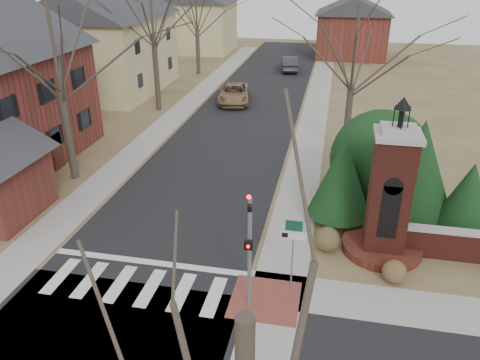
% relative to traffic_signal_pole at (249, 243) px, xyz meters
% --- Properties ---
extents(ground, '(120.00, 120.00, 0.00)m').
position_rel_traffic_signal_pole_xyz_m(ground, '(-4.30, -0.57, -2.59)').
color(ground, brown).
rests_on(ground, ground).
extents(main_street, '(8.00, 70.00, 0.01)m').
position_rel_traffic_signal_pole_xyz_m(main_street, '(-4.30, 21.43, -2.58)').
color(main_street, black).
rests_on(main_street, ground).
extents(crosswalk_zone, '(8.00, 2.20, 0.02)m').
position_rel_traffic_signal_pole_xyz_m(crosswalk_zone, '(-4.30, 0.23, -2.58)').
color(crosswalk_zone, silver).
rests_on(crosswalk_zone, ground).
extents(stop_bar, '(8.00, 0.35, 0.02)m').
position_rel_traffic_signal_pole_xyz_m(stop_bar, '(-4.30, 1.73, -2.58)').
color(stop_bar, silver).
rests_on(stop_bar, ground).
extents(sidewalk_right_main, '(2.00, 60.00, 0.02)m').
position_rel_traffic_signal_pole_xyz_m(sidewalk_right_main, '(0.90, 21.43, -2.58)').
color(sidewalk_right_main, gray).
rests_on(sidewalk_right_main, ground).
extents(sidewalk_left, '(2.00, 60.00, 0.02)m').
position_rel_traffic_signal_pole_xyz_m(sidewalk_left, '(-9.50, 21.43, -2.58)').
color(sidewalk_left, gray).
rests_on(sidewalk_left, ground).
extents(curb_apron, '(2.40, 2.40, 0.02)m').
position_rel_traffic_signal_pole_xyz_m(curb_apron, '(0.50, 0.43, -2.57)').
color(curb_apron, brown).
rests_on(curb_apron, ground).
extents(traffic_signal_pole, '(0.28, 0.41, 4.50)m').
position_rel_traffic_signal_pole_xyz_m(traffic_signal_pole, '(0.00, 0.00, 0.00)').
color(traffic_signal_pole, slate).
rests_on(traffic_signal_pole, ground).
extents(sign_post, '(0.90, 0.07, 2.75)m').
position_rel_traffic_signal_pole_xyz_m(sign_post, '(1.29, 1.41, -0.64)').
color(sign_post, slate).
rests_on(sign_post, ground).
extents(brick_gate_monument, '(3.20, 3.20, 6.47)m').
position_rel_traffic_signal_pole_xyz_m(brick_gate_monument, '(4.70, 4.42, -0.42)').
color(brick_gate_monument, maroon).
rests_on(brick_gate_monument, ground).
extents(house_stucco_left, '(9.80, 12.80, 9.28)m').
position_rel_traffic_signal_pole_xyz_m(house_stucco_left, '(-17.80, 26.42, 2.01)').
color(house_stucco_left, beige).
rests_on(house_stucco_left, ground).
extents(house_distant_left, '(10.80, 8.80, 8.53)m').
position_rel_traffic_signal_pole_xyz_m(house_distant_left, '(-16.31, 47.42, 1.66)').
color(house_distant_left, beige).
rests_on(house_distant_left, ground).
extents(house_distant_right, '(8.80, 8.80, 7.30)m').
position_rel_traffic_signal_pole_xyz_m(house_distant_right, '(3.69, 47.42, 1.06)').
color(house_distant_right, maroon).
rests_on(house_distant_right, ground).
extents(evergreen_near, '(2.80, 2.80, 4.10)m').
position_rel_traffic_signal_pole_xyz_m(evergreen_near, '(2.90, 6.43, -0.29)').
color(evergreen_near, '#473D33').
rests_on(evergreen_near, ground).
extents(evergreen_mid, '(3.40, 3.40, 4.70)m').
position_rel_traffic_signal_pole_xyz_m(evergreen_mid, '(6.20, 7.63, 0.01)').
color(evergreen_mid, '#473D33').
rests_on(evergreen_mid, ground).
extents(evergreen_far, '(2.40, 2.40, 3.30)m').
position_rel_traffic_signal_pole_xyz_m(evergreen_far, '(8.20, 6.63, -0.69)').
color(evergreen_far, '#473D33').
rests_on(evergreen_far, ground).
extents(evergreen_mass, '(4.80, 4.80, 4.80)m').
position_rel_traffic_signal_pole_xyz_m(evergreen_mass, '(4.70, 8.93, -0.19)').
color(evergreen_mass, '#103217').
rests_on(evergreen_mass, ground).
extents(bare_tree_0, '(8.05, 8.05, 11.15)m').
position_rel_traffic_signal_pole_xyz_m(bare_tree_0, '(-11.30, 8.43, 5.11)').
color(bare_tree_0, '#473D33').
rests_on(bare_tree_0, ground).
extents(bare_tree_1, '(8.40, 8.40, 11.64)m').
position_rel_traffic_signal_pole_xyz_m(bare_tree_1, '(-11.30, 21.43, 5.44)').
color(bare_tree_1, '#473D33').
rests_on(bare_tree_1, ground).
extents(bare_tree_2, '(7.35, 7.35, 10.19)m').
position_rel_traffic_signal_pole_xyz_m(bare_tree_2, '(-11.80, 34.43, 4.44)').
color(bare_tree_2, '#473D33').
rests_on(bare_tree_2, ground).
extents(bare_tree_3, '(7.00, 7.00, 9.70)m').
position_rel_traffic_signal_pole_xyz_m(bare_tree_3, '(3.20, 15.43, 4.10)').
color(bare_tree_3, '#473D33').
rests_on(bare_tree_3, ground).
extents(pickup_truck, '(3.36, 5.73, 1.50)m').
position_rel_traffic_signal_pole_xyz_m(pickup_truck, '(-5.90, 24.68, -1.84)').
color(pickup_truck, '#8D6F4D').
rests_on(pickup_truck, ground).
extents(distant_car, '(2.30, 4.81, 1.52)m').
position_rel_traffic_signal_pole_xyz_m(distant_car, '(-2.70, 37.77, -1.83)').
color(distant_car, '#34363B').
rests_on(distant_car, ground).
extents(dry_shrub_left, '(1.03, 1.03, 1.03)m').
position_rel_traffic_signal_pole_xyz_m(dry_shrub_left, '(2.50, 4.03, -2.07)').
color(dry_shrub_left, brown).
rests_on(dry_shrub_left, ground).
extents(dry_shrub_right, '(0.87, 0.87, 0.87)m').
position_rel_traffic_signal_pole_xyz_m(dry_shrub_right, '(5.00, 2.43, -2.15)').
color(dry_shrub_right, brown).
rests_on(dry_shrub_right, ground).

